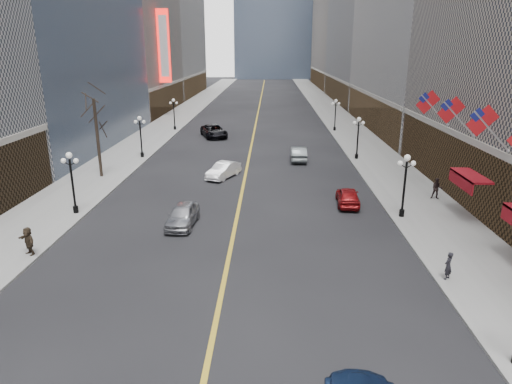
# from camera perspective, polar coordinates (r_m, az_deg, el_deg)

# --- Properties ---
(sidewalk_east) EXTENTS (6.00, 230.00, 0.15)m
(sidewalk_east) POSITION_cam_1_polar(r_m,az_deg,el_deg) (72.78, 11.09, 8.04)
(sidewalk_east) COLOR gray
(sidewalk_east) RESTS_ON ground
(sidewalk_west) EXTENTS (6.00, 230.00, 0.15)m
(sidewalk_west) POSITION_cam_1_polar(r_m,az_deg,el_deg) (73.68, -11.16, 8.14)
(sidewalk_west) COLOR gray
(sidewalk_west) RESTS_ON ground
(lane_line) EXTENTS (0.25, 200.00, 0.02)m
(lane_line) POSITION_cam_1_polar(r_m,az_deg,el_deg) (81.77, 0.13, 9.32)
(lane_line) COLOR gold
(lane_line) RESTS_ON ground
(streetlamp_east_1) EXTENTS (1.26, 0.44, 4.52)m
(streetlamp_east_1) POSITION_cam_1_polar(r_m,az_deg,el_deg) (33.48, 18.14, 1.53)
(streetlamp_east_1) COLOR black
(streetlamp_east_1) RESTS_ON sidewalk_east
(streetlamp_east_2) EXTENTS (1.26, 0.44, 4.52)m
(streetlamp_east_2) POSITION_cam_1_polar(r_m,az_deg,el_deg) (50.57, 12.64, 7.15)
(streetlamp_east_2) COLOR black
(streetlamp_east_2) RESTS_ON sidewalk_east
(streetlamp_east_3) EXTENTS (1.26, 0.44, 4.52)m
(streetlamp_east_3) POSITION_cam_1_polar(r_m,az_deg,el_deg) (68.13, 9.90, 9.88)
(streetlamp_east_3) COLOR black
(streetlamp_east_3) RESTS_ON sidewalk_east
(streetlamp_west_1) EXTENTS (1.26, 0.44, 4.52)m
(streetlamp_west_1) POSITION_cam_1_polar(r_m,az_deg,el_deg) (35.09, -22.05, 1.82)
(streetlamp_west_1) COLOR black
(streetlamp_west_1) RESTS_ON sidewalk_west
(streetlamp_west_2) EXTENTS (1.26, 0.44, 4.52)m
(streetlamp_west_2) POSITION_cam_1_polar(r_m,az_deg,el_deg) (51.65, -14.24, 7.24)
(streetlamp_west_2) COLOR black
(streetlamp_west_2) RESTS_ON sidewalk_west
(streetlamp_west_3) EXTENTS (1.26, 0.44, 4.52)m
(streetlamp_west_3) POSITION_cam_1_polar(r_m,az_deg,el_deg) (68.94, -10.22, 9.95)
(streetlamp_west_3) COLOR black
(streetlamp_west_3) RESTS_ON sidewalk_west
(flag_3) EXTENTS (2.87, 0.12, 2.87)m
(flag_3) POSITION_cam_1_polar(r_m,az_deg,el_deg) (31.08, 26.70, 7.66)
(flag_3) COLOR #B2B2B7
(flag_3) RESTS_ON ground
(flag_4) EXTENTS (2.87, 0.12, 2.87)m
(flag_4) POSITION_cam_1_polar(r_m,az_deg,el_deg) (35.64, 23.43, 9.11)
(flag_4) COLOR #B2B2B7
(flag_4) RESTS_ON ground
(flag_5) EXTENTS (2.87, 0.12, 2.87)m
(flag_5) POSITION_cam_1_polar(r_m,az_deg,el_deg) (40.30, 20.90, 10.21)
(flag_5) COLOR #B2B2B7
(flag_5) RESTS_ON ground
(awning_c) EXTENTS (1.40, 4.00, 0.93)m
(awning_c) POSITION_cam_1_polar(r_m,az_deg,el_deg) (34.89, 24.97, 1.68)
(awning_c) COLOR maroon
(awning_c) RESTS_ON ground
(theatre_marquee) EXTENTS (2.00, 0.55, 12.00)m
(theatre_marquee) POSITION_cam_1_polar(r_m,az_deg,el_deg) (82.94, -11.43, 17.42)
(theatre_marquee) COLOR red
(theatre_marquee) RESTS_ON ground
(tree_west_far) EXTENTS (3.60, 3.60, 7.92)m
(tree_west_far) POSITION_cam_1_polar(r_m,az_deg,el_deg) (44.20, -19.51, 9.52)
(tree_west_far) COLOR #2D231C
(tree_west_far) RESTS_ON sidewalk_west
(car_nb_near) EXTENTS (1.99, 4.48, 1.50)m
(car_nb_near) POSITION_cam_1_polar(r_m,az_deg,el_deg) (31.57, -9.16, -2.87)
(car_nb_near) COLOR #9A9CA2
(car_nb_near) RESTS_ON ground
(car_nb_mid) EXTENTS (3.18, 4.62, 1.44)m
(car_nb_mid) POSITION_cam_1_polar(r_m,az_deg,el_deg) (42.90, -4.08, 2.74)
(car_nb_mid) COLOR white
(car_nb_mid) RESTS_ON ground
(car_nb_far) EXTENTS (4.69, 6.68, 1.69)m
(car_nb_far) POSITION_cam_1_polar(r_m,az_deg,el_deg) (63.18, -5.28, 7.60)
(car_nb_far) COLOR black
(car_nb_far) RESTS_ON ground
(car_sb_mid) EXTENTS (1.95, 4.26, 1.42)m
(car_sb_mid) POSITION_cam_1_polar(r_m,az_deg,el_deg) (35.96, 11.41, -0.52)
(car_sb_mid) COLOR maroon
(car_sb_mid) RESTS_ON ground
(car_sb_far) EXTENTS (1.73, 4.72, 1.54)m
(car_sb_far) POSITION_cam_1_polar(r_m,az_deg,el_deg) (49.64, 5.35, 4.80)
(car_sb_far) COLOR #4F5556
(car_sb_far) RESTS_ON ground
(ped_ne_corner) EXTENTS (0.68, 0.67, 1.51)m
(ped_ne_corner) POSITION_cam_1_polar(r_m,az_deg,el_deg) (25.81, 22.89, -8.49)
(ped_ne_corner) COLOR black
(ped_ne_corner) RESTS_ON sidewalk_east
(ped_east_walk) EXTENTS (0.91, 0.64, 1.69)m
(ped_east_walk) POSITION_cam_1_polar(r_m,az_deg,el_deg) (38.95, 21.67, 0.41)
(ped_east_walk) COLOR black
(ped_east_walk) RESTS_ON sidewalk_east
(ped_west_far) EXTENTS (1.52, 1.28, 1.68)m
(ped_west_far) POSITION_cam_1_polar(r_m,az_deg,el_deg) (29.61, -26.58, -5.48)
(ped_west_far) COLOR #31271B
(ped_west_far) RESTS_ON sidewalk_west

